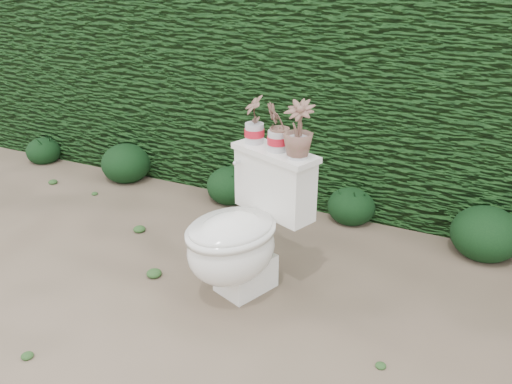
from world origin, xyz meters
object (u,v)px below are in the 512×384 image
at_px(potted_plant_left, 254,121).
at_px(potted_plant_right, 298,131).
at_px(toilet, 243,234).
at_px(potted_plant_center, 278,128).

distance_m(potted_plant_left, potted_plant_right, 0.32).
bearing_deg(toilet, potted_plant_right, 55.87).
xyz_separation_m(potted_plant_left, potted_plant_center, (0.17, -0.06, -0.00)).
xyz_separation_m(toilet, potted_plant_center, (0.10, 0.22, 0.54)).
bearing_deg(potted_plant_right, toilet, -142.49).
height_order(toilet, potted_plant_right, potted_plant_right).
height_order(toilet, potted_plant_left, potted_plant_left).
relative_size(toilet, potted_plant_center, 3.25).
distance_m(potted_plant_left, potted_plant_center, 0.18).
distance_m(toilet, potted_plant_center, 0.59).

